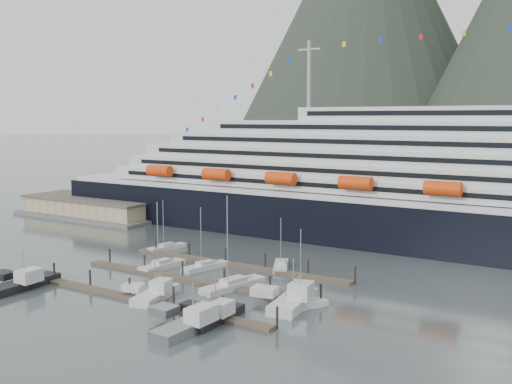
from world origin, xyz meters
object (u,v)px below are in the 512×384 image
trawler_b (155,293)px  sailboat_b (205,267)px  sailboat_a (162,266)px  trawler_a (23,283)px  trawler_e (292,300)px  cruise_ship (477,194)px  trawler_c (192,322)px  trawler_d (215,315)px  sailboat_d (233,286)px  sailboat_e (167,248)px  warehouse (94,208)px  sailboat_h (304,305)px  sailboat_f (281,266)px

trawler_b → sailboat_b: bearing=-0.1°
sailboat_a → trawler_a: 24.64m
trawler_e → cruise_ship: bearing=-23.8°
trawler_c → trawler_e: (6.61, 15.53, 0.09)m
cruise_ship → trawler_e: size_ratio=16.49×
trawler_c → trawler_d: (0.69, 4.11, -0.07)m
sailboat_d → sailboat_e: sailboat_d is taller
trawler_a → trawler_c: bearing=-94.1°
sailboat_a → trawler_a: bearing=158.6°
cruise_ship → sailboat_d: bearing=-117.5°
trawler_c → trawler_e: size_ratio=1.08×
trawler_c → cruise_ship: bearing=-15.3°
sailboat_e → trawler_d: bearing=-118.6°
trawler_a → trawler_d: 36.57m
trawler_b → cruise_ship: bearing=-42.2°
trawler_a → sailboat_e: bearing=-5.4°
warehouse → trawler_b: size_ratio=4.28×
sailboat_b → sailboat_e: size_ratio=1.09×
sailboat_d → sailboat_e: 33.11m
warehouse → sailboat_e: size_ratio=4.11×
sailboat_e → trawler_a: sailboat_e is taller
sailboat_d → sailboat_b: bearing=68.9°
sailboat_b → sailboat_h: bearing=-96.6°
sailboat_a → sailboat_d: sailboat_d is taller
sailboat_b → trawler_c: sailboat_b is taller
sailboat_b → trawler_a: 31.67m
sailboat_h → trawler_a: size_ratio=0.95×
sailboat_b → trawler_b: size_ratio=1.13×
sailboat_e → sailboat_h: (43.41, -19.31, 0.01)m
sailboat_f → trawler_d: bearing=165.4°
sailboat_h → trawler_b: 23.36m
trawler_a → trawler_d: trawler_a is taller
sailboat_f → sailboat_d: bearing=152.8°
sailboat_a → trawler_a: sailboat_a is taller
sailboat_a → sailboat_d: 19.12m
warehouse → trawler_a: size_ratio=3.53×
trawler_d → cruise_ship: bearing=-19.0°
sailboat_f → trawler_d: sailboat_f is taller
cruise_ship → sailboat_b: 59.39m
sailboat_h → trawler_a: bearing=133.8°
sailboat_d → trawler_d: sailboat_d is taller
sailboat_f → cruise_ship: bearing=-64.5°
sailboat_f → trawler_c: sailboat_f is taller
cruise_ship → sailboat_f: size_ratio=20.80×
sailboat_a → sailboat_f: size_ratio=1.30×
cruise_ship → trawler_d: (-19.89, -65.83, -11.21)m
trawler_a → trawler_e: (42.27, 15.54, 0.09)m
trawler_b → trawler_e: trawler_e is taller
sailboat_b → sailboat_f: 14.12m
sailboat_b → sailboat_e: sailboat_b is taller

